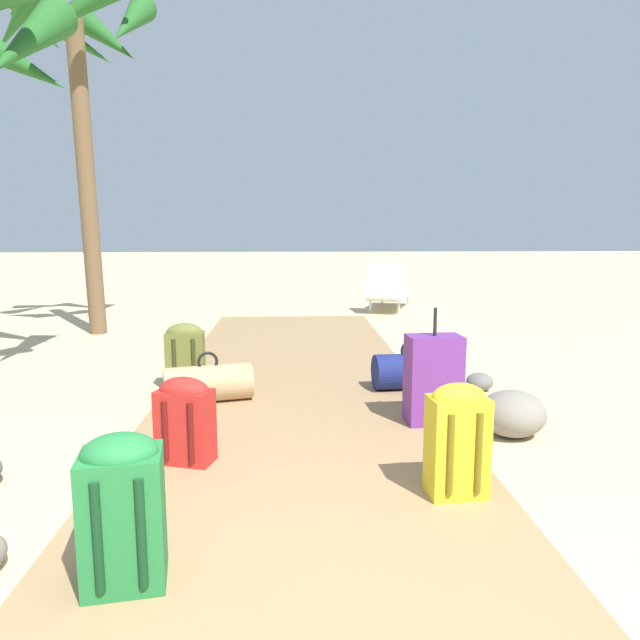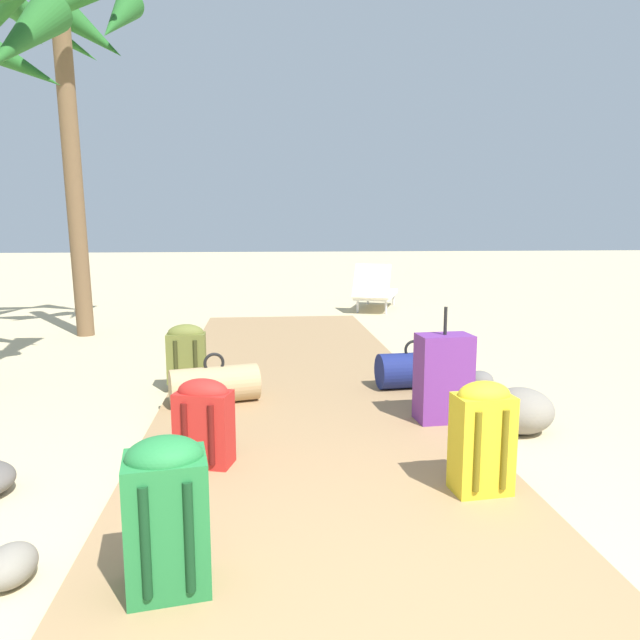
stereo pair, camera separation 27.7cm
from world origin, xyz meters
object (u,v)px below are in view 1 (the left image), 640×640
Objects in this scene: backpack_green at (123,506)px; suitcase_purple at (433,379)px; backpack_yellow at (458,437)px; palm_tree_far_left at (76,50)px; backpack_olive at (185,350)px; lounge_chair at (389,292)px; backpack_red at (185,418)px; duffel_bag_tan at (208,383)px; duffel_bag_navy at (409,371)px.

suitcase_purple is at bearing 47.89° from backpack_green.
palm_tree_far_left is (-3.48, 5.07, 3.22)m from backpack_yellow.
backpack_yellow is 2.95m from backpack_olive.
backpack_green is 8.23m from lounge_chair.
lounge_chair reaches higher than backpack_red.
backpack_yellow is at bearing -55.55° from palm_tree_far_left.
backpack_yellow is 1.16× the size of backpack_red.
backpack_green reaches higher than backpack_yellow.
backpack_yellow is 1.62m from backpack_green.
duffel_bag_tan is at bearing 131.09° from backpack_yellow.
backpack_green is at bearing -132.11° from suitcase_purple.
duffel_bag_navy is 0.14× the size of palm_tree_far_left.
palm_tree_far_left reaches higher than duffel_bag_navy.
backpack_red is 0.31× the size of lounge_chair.
backpack_olive is at bearing 127.01° from backpack_yellow.
backpack_yellow is 6.94m from palm_tree_far_left.
backpack_yellow reaches higher than backpack_olive.
backpack_yellow is 0.72× the size of suitcase_purple.
backpack_red is at bearing -80.06° from backpack_olive.
backpack_yellow is at bearing -96.81° from lounge_chair.
backpack_yellow is 7.27m from lounge_chair.
backpack_green is 0.37× the size of lounge_chair.
backpack_red is 2.20m from duffel_bag_navy.
suitcase_purple is (0.15, 1.12, 0.00)m from backpack_yellow.
duffel_bag_navy is at bearing 9.83° from duffel_bag_tan.
backpack_red reaches higher than duffel_bag_tan.
backpack_red is at bearing -158.67° from suitcase_purple.
backpack_red is 7.11m from lounge_chair.
duffel_bag_tan is 0.73m from backpack_olive.
suitcase_purple is at bearing -32.64° from backpack_olive.
backpack_green is at bearing -91.16° from backpack_red.
backpack_olive is at bearing 99.94° from backpack_red.
backpack_olive is at bearing 95.69° from backpack_green.
palm_tree_far_left is at bearing 122.09° from backpack_olive.
palm_tree_far_left is at bearing 124.45° from backpack_yellow.
backpack_green is 3.13m from duffel_bag_navy.
backpack_yellow is 0.81× the size of duffel_bag_tan.
suitcase_purple is at bearing -19.54° from duffel_bag_tan.
backpack_green is (-0.02, -1.17, 0.05)m from backpack_red.
backpack_olive is 0.83× the size of duffel_bag_navy.
palm_tree_far_left reaches higher than duffel_bag_tan.
lounge_chair reaches higher than duffel_bag_tan.
backpack_yellow is at bearing 24.60° from backpack_green.
suitcase_purple reaches higher than backpack_green.
duffel_bag_tan is 0.45× the size of lounge_chair.
palm_tree_far_left is at bearing -153.65° from lounge_chair.
palm_tree_far_left is (-1.70, 2.72, 3.26)m from backpack_olive.
lounge_chair is at bearing 71.03° from backpack_red.
backpack_olive is 4.57m from palm_tree_far_left.
backpack_yellow is 1.53m from backpack_red.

